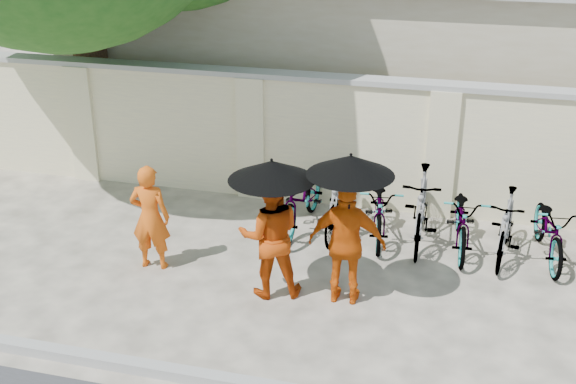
# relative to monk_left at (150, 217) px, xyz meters

# --- Properties ---
(ground) EXTENTS (80.00, 80.00, 0.00)m
(ground) POSITION_rel_monk_left_xyz_m (1.59, -0.46, -0.73)
(ground) COLOR beige
(kerb) EXTENTS (40.00, 0.16, 0.12)m
(kerb) POSITION_rel_monk_left_xyz_m (1.59, -2.16, -0.67)
(kerb) COLOR #9B9B99
(kerb) RESTS_ON ground
(compound_wall) EXTENTS (20.00, 0.30, 2.00)m
(compound_wall) POSITION_rel_monk_left_xyz_m (2.59, 2.74, 0.27)
(compound_wall) COLOR beige
(compound_wall) RESTS_ON ground
(building_behind) EXTENTS (14.00, 6.00, 3.20)m
(building_behind) POSITION_rel_monk_left_xyz_m (3.59, 6.54, 0.87)
(building_behind) COLOR #B6AD99
(building_behind) RESTS_ON ground
(monk_left) EXTENTS (0.56, 0.40, 1.46)m
(monk_left) POSITION_rel_monk_left_xyz_m (0.00, 0.00, 0.00)
(monk_left) COLOR #E25911
(monk_left) RESTS_ON ground
(monk_center) EXTENTS (0.95, 0.84, 1.62)m
(monk_center) POSITION_rel_monk_left_xyz_m (1.72, -0.26, 0.08)
(monk_center) COLOR #B43B08
(monk_center) RESTS_ON ground
(parasol_center) EXTENTS (1.04, 1.04, 0.90)m
(parasol_center) POSITION_rel_monk_left_xyz_m (1.77, -0.34, 0.98)
(parasol_center) COLOR black
(parasol_center) RESTS_ON ground
(monk_right) EXTENTS (0.95, 0.41, 1.60)m
(monk_right) POSITION_rel_monk_left_xyz_m (2.67, -0.20, 0.07)
(monk_right) COLOR #CB4E0A
(monk_right) RESTS_ON ground
(parasol_right) EXTENTS (1.02, 1.02, 1.05)m
(parasol_right) POSITION_rel_monk_left_xyz_m (2.69, -0.28, 1.11)
(parasol_right) COLOR black
(parasol_right) RESTS_ON ground
(bike_0) EXTENTS (0.77, 1.94, 1.00)m
(bike_0) POSITION_rel_monk_left_xyz_m (1.67, 1.64, -0.23)
(bike_0) COLOR gray
(bike_0) RESTS_ON ground
(bike_1) EXTENTS (0.58, 1.70, 1.00)m
(bike_1) POSITION_rel_monk_left_xyz_m (2.25, 1.64, -0.23)
(bike_1) COLOR gray
(bike_1) RESTS_ON ground
(bike_2) EXTENTS (0.82, 1.76, 0.89)m
(bike_2) POSITION_rel_monk_left_xyz_m (2.83, 1.65, -0.28)
(bike_2) COLOR gray
(bike_2) RESTS_ON ground
(bike_3) EXTENTS (0.56, 1.84, 1.10)m
(bike_3) POSITION_rel_monk_left_xyz_m (3.41, 1.60, -0.18)
(bike_3) COLOR gray
(bike_3) RESTS_ON ground
(bike_4) EXTENTS (0.73, 1.77, 0.91)m
(bike_4) POSITION_rel_monk_left_xyz_m (4.00, 1.58, -0.28)
(bike_4) COLOR gray
(bike_4) RESTS_ON ground
(bike_5) EXTENTS (0.65, 1.63, 0.95)m
(bike_5) POSITION_rel_monk_left_xyz_m (4.58, 1.44, -0.25)
(bike_5) COLOR gray
(bike_5) RESTS_ON ground
(bike_6) EXTENTS (0.80, 1.74, 0.88)m
(bike_6) POSITION_rel_monk_left_xyz_m (5.16, 1.58, -0.29)
(bike_6) COLOR gray
(bike_6) RESTS_ON ground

